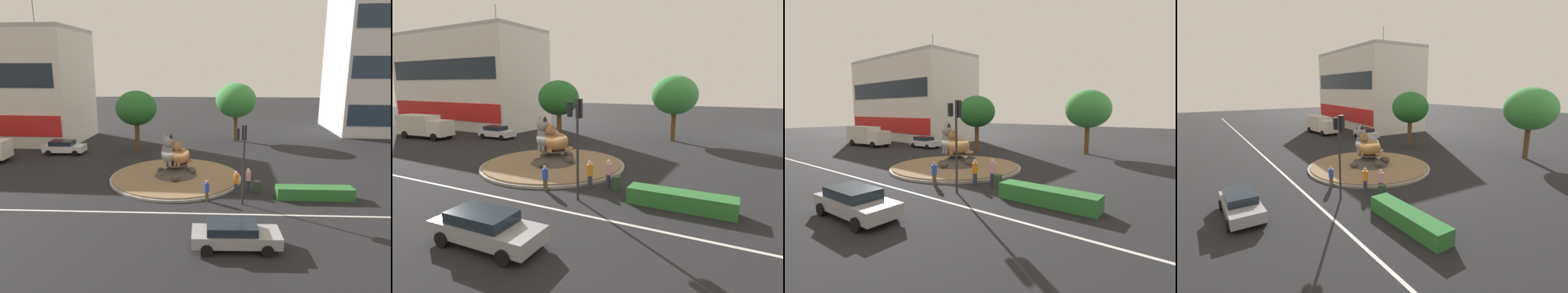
{
  "view_description": "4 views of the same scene",
  "coord_description": "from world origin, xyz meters",
  "views": [
    {
      "loc": [
        3.05,
        -28.87,
        9.67
      ],
      "look_at": [
        1.76,
        -0.9,
        3.08
      ],
      "focal_mm": 31.82,
      "sensor_mm": 36.0,
      "label": 1
    },
    {
      "loc": [
        13.29,
        -20.23,
        6.44
      ],
      "look_at": [
        3.14,
        -0.06,
        1.9
      ],
      "focal_mm": 28.32,
      "sensor_mm": 36.0,
      "label": 2
    },
    {
      "loc": [
        17.31,
        -18.52,
        5.06
      ],
      "look_at": [
        1.87,
        1.07,
        1.98
      ],
      "focal_mm": 26.6,
      "sensor_mm": 36.0,
      "label": 3
    },
    {
      "loc": [
        21.46,
        -13.58,
        7.47
      ],
      "look_at": [
        0.4,
        0.15,
        2.1
      ],
      "focal_mm": 25.55,
      "sensor_mm": 36.0,
      "label": 4
    }
  ],
  "objects": [
    {
      "name": "pedestrian_pink_shirt",
      "position": [
        6.0,
        -2.81,
        0.95
      ],
      "size": [
        0.4,
        0.4,
        1.8
      ],
      "rotation": [
        0.0,
        0.0,
        4.48
      ],
      "color": "#33384C",
      "rests_on": "ground"
    },
    {
      "name": "shophouse_block",
      "position": [
        -25.32,
        15.46,
        7.13
      ],
      "size": [
        23.76,
        11.28,
        17.36
      ],
      "rotation": [
        0.0,
        0.0,
        -0.04
      ],
      "color": "silver",
      "rests_on": "ground"
    },
    {
      "name": "sedan_on_far_lane",
      "position": [
        4.38,
        -11.73,
        0.77
      ],
      "size": [
        4.8,
        2.13,
        1.43
      ],
      "rotation": [
        0.0,
        0.0,
        0.02
      ],
      "color": "#99999E",
      "rests_on": "ground"
    },
    {
      "name": "cat_statue_tabby",
      "position": [
        0.45,
        -0.28,
        2.18
      ],
      "size": [
        2.21,
        2.32,
        2.27
      ],
      "rotation": [
        0.0,
        0.0,
        -2.02
      ],
      "color": "#9E703D",
      "rests_on": "roundabout_island"
    },
    {
      "name": "lane_centreline",
      "position": [
        0.0,
        -7.4,
        0.0
      ],
      "size": [
        112.0,
        0.2,
        0.01
      ],
      "primitive_type": "cube",
      "color": "silver",
      "rests_on": "ground"
    },
    {
      "name": "delivery_box_truck",
      "position": [
        -21.43,
        4.15,
        1.54
      ],
      "size": [
        7.42,
        2.95,
        2.81
      ],
      "rotation": [
        0.0,
        0.0,
        0.07
      ],
      "color": "silver",
      "rests_on": "ground"
    },
    {
      "name": "litter_bin",
      "position": [
        6.66,
        -3.14,
        0.45
      ],
      "size": [
        0.56,
        0.56,
        0.9
      ],
      "color": "#2D4233",
      "rests_on": "ground"
    },
    {
      "name": "pedestrian_blue_shirt",
      "position": [
        2.78,
        -5.18,
        0.84
      ],
      "size": [
        0.37,
        0.37,
        1.6
      ],
      "rotation": [
        0.0,
        0.0,
        1.6
      ],
      "color": "brown",
      "rests_on": "ground"
    },
    {
      "name": "roundabout_island",
      "position": [
        0.01,
        0.01,
        0.35
      ],
      "size": [
        11.41,
        11.41,
        1.35
      ],
      "color": "gray",
      "rests_on": "ground"
    },
    {
      "name": "cat_statue_grey",
      "position": [
        -0.5,
        0.01,
        2.35
      ],
      "size": [
        2.06,
        2.84,
        2.74
      ],
      "rotation": [
        0.0,
        0.0,
        -1.7
      ],
      "color": "gray",
      "rests_on": "roundabout_island"
    },
    {
      "name": "ground_plane",
      "position": [
        0.0,
        0.0,
        0.0
      ],
      "size": [
        160.0,
        160.0,
        0.0
      ],
      "primitive_type": "plane",
      "color": "black"
    },
    {
      "name": "traffic_light_mast",
      "position": [
        5.25,
        -5.58,
        4.15
      ],
      "size": [
        0.71,
        0.54,
        5.7
      ],
      "rotation": [
        0.0,
        0.0,
        1.6
      ],
      "color": "#2D2D33",
      "rests_on": "ground"
    },
    {
      "name": "hatchback_near_shophouse",
      "position": [
        -13.32,
        7.93,
        0.8
      ],
      "size": [
        4.46,
        2.08,
        1.52
      ],
      "rotation": [
        0.0,
        0.0,
        0.01
      ],
      "color": "silver",
      "rests_on": "ground"
    },
    {
      "name": "broadleaf_tree_behind_island",
      "position": [
        -5.39,
        9.59,
        4.96
      ],
      "size": [
        4.57,
        4.57,
        6.94
      ],
      "color": "brown",
      "rests_on": "ground"
    },
    {
      "name": "pedestrian_orange_shirt",
      "position": [
        5.01,
        -3.49,
        0.94
      ],
      "size": [
        0.39,
        0.39,
        1.78
      ],
      "rotation": [
        0.0,
        0.0,
        3.78
      ],
      "color": "#33384C",
      "rests_on": "ground"
    },
    {
      "name": "clipped_hedge_strip",
      "position": [
        10.75,
        -4.3,
        0.45
      ],
      "size": [
        5.6,
        1.2,
        0.9
      ],
      "primitive_type": "cube",
      "color": "#2D7033",
      "rests_on": "ground"
    },
    {
      "name": "second_tree_near_tower",
      "position": [
        6.19,
        15.87,
        5.27
      ],
      "size": [
        5.19,
        5.19,
        7.51
      ],
      "color": "brown",
      "rests_on": "ground"
    }
  ]
}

